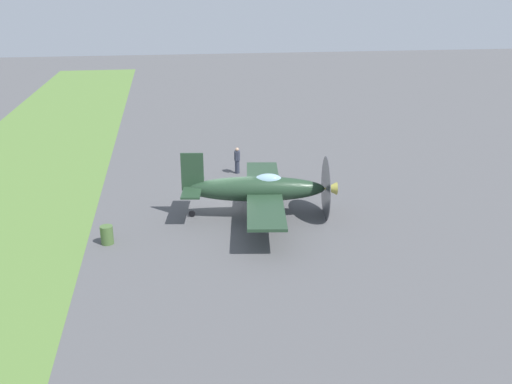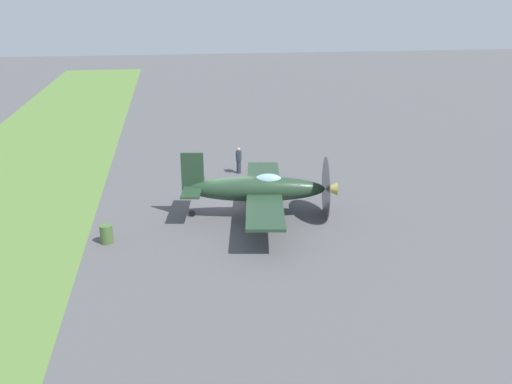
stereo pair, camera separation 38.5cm
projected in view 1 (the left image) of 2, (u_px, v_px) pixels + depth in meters
ground_plane at (228, 210)px, 30.88m from camera, size 160.00×160.00×0.00m
airplane_lead at (259, 189)px, 29.49m from camera, size 10.36×8.24×3.67m
ground_crew_chief at (237, 160)px, 36.75m from camera, size 0.57×0.38×1.73m
fuel_drum at (107, 235)px, 26.61m from camera, size 0.60×0.60×0.90m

